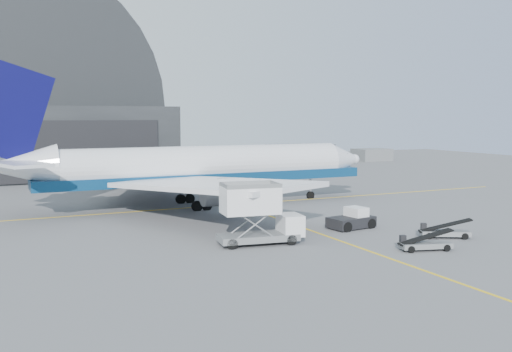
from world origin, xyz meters
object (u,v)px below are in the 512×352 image
airliner (192,168)px  catering_truck (257,215)px  pushback_tug (352,220)px  belt_loader_b (444,232)px  belt_loader_a (425,244)px

airliner → catering_truck: bearing=-94.2°
pushback_tug → belt_loader_b: bearing=-64.4°
catering_truck → belt_loader_a: catering_truck is taller
belt_loader_b → airliner: bearing=146.6°
airliner → pushback_tug: airliner is taller
pushback_tug → belt_loader_a: size_ratio=1.05×
belt_loader_a → belt_loader_b: size_ratio=1.01×
airliner → belt_loader_a: airliner is taller
pushback_tug → belt_loader_b: size_ratio=1.06×
catering_truck → belt_loader_a: (10.90, -7.42, -1.90)m
airliner → belt_loader_b: (14.07, -25.23, -4.00)m
airliner → pushback_tug: bearing=-62.9°
catering_truck → belt_loader_b: bearing=-8.4°
catering_truck → pushback_tug: (10.89, 2.36, -1.65)m
catering_truck → pushback_tug: catering_truck is taller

